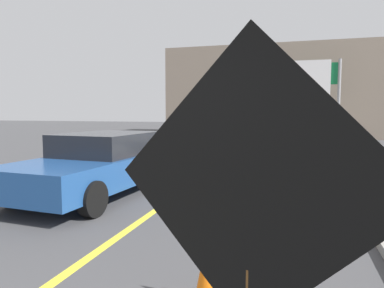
# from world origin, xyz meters

# --- Properties ---
(lane_center_stripe) EXTENTS (0.14, 36.00, 0.01)m
(lane_center_stripe) POSITION_xyz_m (0.00, 6.00, 0.00)
(lane_center_stripe) COLOR yellow
(lane_center_stripe) RESTS_ON ground
(roadwork_sign) EXTENTS (1.59, 0.40, 2.33)m
(roadwork_sign) POSITION_xyz_m (2.30, 2.41, 1.47)
(roadwork_sign) COLOR #593819
(roadwork_sign) RESTS_ON ground
(arrow_board_trailer) EXTENTS (1.60, 1.86, 2.70)m
(arrow_board_trailer) POSITION_xyz_m (0.75, 10.97, 0.48)
(arrow_board_trailer) COLOR orange
(arrow_board_trailer) RESTS_ON ground
(box_truck) EXTENTS (2.69, 7.23, 3.56)m
(box_truck) POSITION_xyz_m (2.31, 16.27, 1.90)
(box_truck) COLOR black
(box_truck) RESTS_ON ground
(pickup_car) EXTENTS (2.37, 5.03, 1.38)m
(pickup_car) POSITION_xyz_m (-1.72, 7.77, 0.70)
(pickup_car) COLOR navy
(pickup_car) RESTS_ON ground
(highway_guide_sign) EXTENTS (2.79, 0.23, 5.00)m
(highway_guide_sign) POSITION_xyz_m (4.20, 23.71, 3.42)
(highway_guide_sign) COLOR gray
(highway_guide_sign) RESTS_ON ground
(far_building_block) EXTENTS (17.72, 7.39, 6.65)m
(far_building_block) POSITION_xyz_m (1.74, 30.08, 3.33)
(far_building_block) COLOR gray
(far_building_block) RESTS_ON ground
(traffic_cone_near_sign) EXTENTS (0.36, 0.36, 0.77)m
(traffic_cone_near_sign) POSITION_xyz_m (1.75, 3.79, 0.38)
(traffic_cone_near_sign) COLOR black
(traffic_cone_near_sign) RESTS_ON ground
(traffic_cone_mid_lane) EXTENTS (0.36, 0.36, 0.66)m
(traffic_cone_mid_lane) POSITION_xyz_m (1.57, 6.13, 0.32)
(traffic_cone_mid_lane) COLOR black
(traffic_cone_mid_lane) RESTS_ON ground
(traffic_cone_far_lane) EXTENTS (0.36, 0.36, 0.69)m
(traffic_cone_far_lane) POSITION_xyz_m (1.32, 8.50, 0.34)
(traffic_cone_far_lane) COLOR black
(traffic_cone_far_lane) RESTS_ON ground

